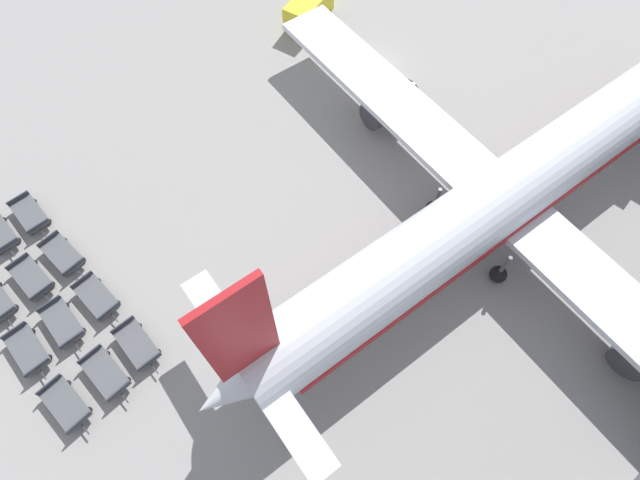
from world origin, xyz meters
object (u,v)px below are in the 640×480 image
Objects in this scene: baggage_dolly_row_mid_b_col_c at (97,297)px; baggage_dolly_row_near_col_c at (27,350)px; baggage_dolly_row_near_col_d at (66,405)px; baggage_dolly_row_mid_b_col_b at (63,255)px; airplane at (518,186)px; baggage_dolly_row_mid_b_col_d at (137,344)px; baggage_dolly_row_mid_a_col_b at (31,278)px; baggage_dolly_row_mid_a_col_c at (62,323)px; service_van at (309,9)px; baggage_dolly_row_mid_a_col_d at (106,374)px; baggage_dolly_row_mid_b_col_a at (30,214)px.

baggage_dolly_row_near_col_c is at bearing -84.98° from baggage_dolly_row_mid_b_col_c.
baggage_dolly_row_near_col_d is 9.27m from baggage_dolly_row_mid_b_col_b.
airplane is 23.91m from baggage_dolly_row_mid_b_col_d.
baggage_dolly_row_mid_b_col_c is at bearing 33.86° from baggage_dolly_row_mid_a_col_b.
baggage_dolly_row_near_col_c is at bearing -126.77° from baggage_dolly_row_mid_b_col_d.
baggage_dolly_row_mid_b_col_d is (3.65, 4.89, 0.00)m from baggage_dolly_row_near_col_c.
baggage_dolly_row_mid_b_col_d is at bearing 53.23° from baggage_dolly_row_near_col_c.
baggage_dolly_row_mid_a_col_c is (-4.32, 1.90, 0.00)m from baggage_dolly_row_near_col_d.
service_van reaches higher than baggage_dolly_row_mid_b_col_b.
baggage_dolly_row_mid_a_col_b is at bearing -177.80° from baggage_dolly_row_mid_a_col_c.
baggage_dolly_row_mid_b_col_d is at bearing -58.55° from service_van.
baggage_dolly_row_near_col_d and baggage_dolly_row_mid_b_col_c have the same top height.
baggage_dolly_row_mid_a_col_b is (-4.04, 2.06, 0.00)m from baggage_dolly_row_near_col_c.
baggage_dolly_row_mid_a_col_d is 2.18m from baggage_dolly_row_mid_b_col_d.
baggage_dolly_row_mid_b_col_a is 1.00× the size of baggage_dolly_row_mid_b_col_d.
service_van is 1.33× the size of baggage_dolly_row_near_col_d.
baggage_dolly_row_mid_b_col_c is (-4.39, 1.77, 0.00)m from baggage_dolly_row_mid_a_col_d.
baggage_dolly_row_near_col_d is 1.00× the size of baggage_dolly_row_mid_a_col_b.
baggage_dolly_row_near_col_c is 4.11m from baggage_dolly_row_near_col_d.
service_van reaches higher than baggage_dolly_row_mid_b_col_a.
baggage_dolly_row_mid_b_col_a is (-8.36, 3.93, 0.00)m from baggage_dolly_row_near_col_c.
baggage_dolly_row_near_col_d is at bearing -12.13° from baggage_dolly_row_mid_a_col_b.
baggage_dolly_row_mid_b_col_a is 12.06m from baggage_dolly_row_mid_b_col_d.
baggage_dolly_row_mid_a_col_d and baggage_dolly_row_mid_b_col_b have the same top height.
baggage_dolly_row_near_col_d is 1.00× the size of baggage_dolly_row_mid_a_col_d.
baggage_dolly_row_near_col_d is 1.01× the size of baggage_dolly_row_mid_b_col_d.
baggage_dolly_row_mid_b_col_c is at bearing 95.02° from baggage_dolly_row_near_col_c.
baggage_dolly_row_mid_a_col_c is at bearing -145.33° from baggage_dolly_row_mid_b_col_d.
airplane is at bearing 50.17° from baggage_dolly_row_mid_b_col_a.
airplane is 25.85m from baggage_dolly_row_mid_a_col_d.
airplane is 11.96× the size of baggage_dolly_row_mid_a_col_b.
service_van is at bearing 97.30° from baggage_dolly_row_mid_b_col_a.
baggage_dolly_row_near_col_d is 1.01× the size of baggage_dolly_row_mid_b_col_a.
baggage_dolly_row_near_col_c is at bearing -175.62° from baggage_dolly_row_near_col_d.
baggage_dolly_row_mid_a_col_d and baggage_dolly_row_mid_b_col_a have the same top height.
service_van is 30.08m from baggage_dolly_row_mid_a_col_c.
baggage_dolly_row_mid_a_col_c is 0.99× the size of baggage_dolly_row_mid_a_col_d.
baggage_dolly_row_mid_a_col_d is at bearing 34.39° from baggage_dolly_row_near_col_c.
baggage_dolly_row_mid_a_col_b and baggage_dolly_row_mid_b_col_d have the same top height.
baggage_dolly_row_mid_a_col_d is at bearing -81.13° from baggage_dolly_row_mid_b_col_d.
baggage_dolly_row_near_col_d is at bearing 4.38° from baggage_dolly_row_near_col_c.
baggage_dolly_row_near_col_d is at bearing -23.71° from baggage_dolly_row_mid_a_col_c.
baggage_dolly_row_mid_b_col_b is at bearing -123.81° from airplane.
service_van is 33.64m from baggage_dolly_row_near_col_d.
baggage_dolly_row_mid_b_col_c is (7.97, 0.58, 0.00)m from baggage_dolly_row_mid_b_col_a.
baggage_dolly_row_mid_b_col_b is at bearing 154.97° from baggage_dolly_row_near_col_d.
baggage_dolly_row_mid_a_col_b is 4.39m from baggage_dolly_row_mid_b_col_c.
baggage_dolly_row_mid_b_col_a is (3.34, -26.07, -0.72)m from service_van.
baggage_dolly_row_mid_b_col_b is at bearing 4.35° from baggage_dolly_row_mid_b_col_a.
baggage_dolly_row_mid_b_col_c is at bearing 136.96° from baggage_dolly_row_near_col_d.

